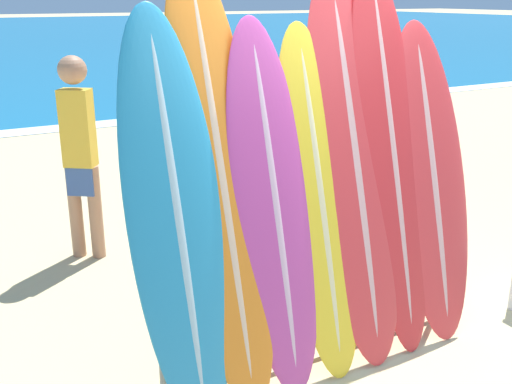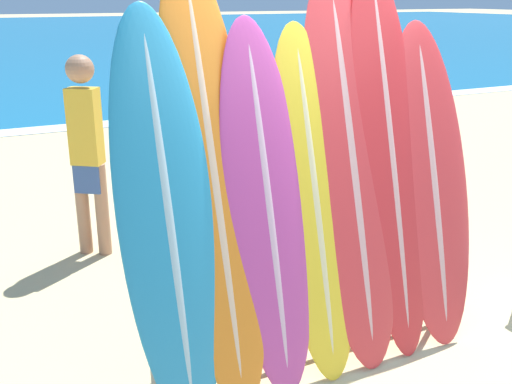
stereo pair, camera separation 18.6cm
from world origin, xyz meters
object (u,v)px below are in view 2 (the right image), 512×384
Objects in this scene: surfboard_rack at (313,293)px; surfboard_slot_1 at (214,183)px; surfboard_slot_5 at (390,160)px; surfboard_slot_6 at (431,185)px; surfboard_slot_4 at (351,172)px; surfboard_slot_0 at (167,218)px; surfboard_slot_3 at (314,204)px; person_mid_beach at (87,150)px; surfboard_slot_2 at (267,209)px.

surfboard_slot_1 is at bearing 171.19° from surfboard_rack.
surfboard_slot_5 is 0.37m from surfboard_slot_6.
surfboard_rack is 0.88× the size of surfboard_slot_4.
surfboard_slot_0 is 0.90m from surfboard_slot_3.
surfboard_slot_0 reaches higher than surfboard_slot_3.
surfboard_rack is at bearing -33.06° from person_mid_beach.
surfboard_slot_3 is at bearing 179.55° from surfboard_slot_6.
person_mid_beach is (-0.89, 2.28, 0.49)m from surfboard_rack.
surfboard_slot_3 is at bearing -0.55° from surfboard_slot_0.
surfboard_slot_4 is at bearing -178.95° from surfboard_slot_5.
surfboard_slot_6 is at bearing -0.24° from surfboard_slot_2.
surfboard_slot_2 is at bearing -179.65° from surfboard_slot_3.
surfboard_slot_0 is 1.19m from surfboard_slot_4.
surfboard_slot_5 is at bearing 1.49° from surfboard_slot_0.
surfboard_slot_4 reaches higher than surfboard_slot_0.
surfboard_slot_4 is (0.29, 0.07, 0.72)m from surfboard_rack.
surfboard_slot_0 reaches higher than surfboard_slot_6.
surfboard_slot_6 is (1.20, -0.01, -0.02)m from surfboard_slot_2.
surfboard_slot_2 is 0.32m from surfboard_slot_3.
surfboard_slot_5 is 1.19× the size of surfboard_slot_6.
surfboard_slot_5 is (1.18, -0.02, -0.00)m from surfboard_slot_1.
surfboard_slot_5 is at bearing 4.70° from surfboard_slot_3.
person_mid_beach is at bearing 118.03° from surfboard_slot_4.
surfboard_slot_5 is (0.89, 0.05, 0.17)m from surfboard_slot_2.
surfboard_slot_3 is (0.32, 0.00, -0.02)m from surfboard_slot_2.
surfboard_slot_5 reaches higher than surfboard_slot_4.
surfboard_slot_3 is 0.84× the size of surfboard_slot_5.
surfboard_slot_3 reaches higher than person_mid_beach.
surfboard_slot_0 is (-0.89, 0.03, 0.63)m from surfboard_rack.
surfboard_slot_4 is 2.52m from person_mid_beach.
surfboard_slot_0 is at bearing 177.84° from surfboard_rack.
surfboard_slot_1 is 1.51m from surfboard_slot_6.
surfboard_slot_3 is 0.60m from surfboard_slot_5.
surfboard_slot_1 is 1.19× the size of surfboard_slot_3.
surfboard_slot_6 is 1.18× the size of person_mid_beach.
surfboard_slot_2 is (0.29, -0.07, -0.17)m from surfboard_slot_1.
surfboard_slot_2 is 1.21× the size of person_mid_beach.
surfboard_slot_2 is (0.58, -0.01, -0.04)m from surfboard_slot_0.
surfboard_slot_0 is at bearing 179.45° from surfboard_slot_3.
surfboard_rack is at bearing -4.28° from surfboard_slot_2.
surfboard_slot_2 is 1.20m from surfboard_slot_6.
surfboard_slot_2 is 0.91m from surfboard_slot_5.
surfboard_slot_6 is (1.49, -0.08, -0.20)m from surfboard_slot_1.
surfboard_slot_4 is 0.97× the size of surfboard_slot_5.
surfboard_slot_3 is 2.43m from person_mid_beach.
surfboard_rack is 1.00× the size of surfboard_slot_3.
surfboard_slot_3 is 0.87× the size of surfboard_slot_4.
surfboard_slot_0 is 1.25× the size of person_mid_beach.
surfboard_slot_4 is 0.29m from surfboard_slot_5.
surfboard_slot_5 is (0.29, 0.01, 0.04)m from surfboard_slot_4.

